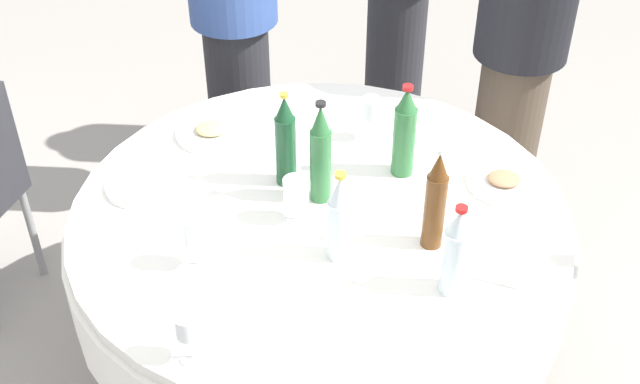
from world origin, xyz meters
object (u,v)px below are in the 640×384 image
at_px(bottle_green_far, 322,155).
at_px(person_right, 234,18).
at_px(wine_glass_front, 195,232).
at_px(wine_glass_near, 296,193).
at_px(bottle_dark_green_outer, 286,142).
at_px(plate_south, 143,185).
at_px(bottle_green_right, 405,133).
at_px(plate_rear, 211,132).
at_px(bottle_brown_front, 435,202).
at_px(bottle_clear_north, 340,219).
at_px(person_outer, 519,59).
at_px(plate_inner, 504,182).
at_px(bottle_clear_west, 456,252).
at_px(wine_glass_far, 371,110).
at_px(wine_glass_north, 188,328).
at_px(dining_table, 320,244).

distance_m(bottle_green_far, person_right, 1.02).
bearing_deg(wine_glass_front, wine_glass_near, 39.27).
relative_size(bottle_dark_green_outer, plate_south, 1.37).
distance_m(bottle_green_right, plate_rear, 0.67).
distance_m(bottle_brown_front, wine_glass_near, 0.40).
bearing_deg(wine_glass_front, bottle_clear_north, 8.21).
bearing_deg(person_right, person_outer, -30.89).
height_order(wine_glass_front, person_right, person_right).
distance_m(bottle_green_far, wine_glass_near, 0.14).
bearing_deg(plate_rear, plate_inner, -14.50).
height_order(bottle_green_right, plate_rear, bottle_green_right).
height_order(bottle_clear_west, person_right, person_right).
xyz_separation_m(wine_glass_far, plate_rear, (-0.53, -0.00, -0.10)).
bearing_deg(wine_glass_near, bottle_green_right, 38.39).
distance_m(bottle_clear_west, bottle_green_far, 0.52).
distance_m(bottle_green_right, bottle_brown_front, 0.35).
bearing_deg(bottle_green_far, bottle_clear_west, -46.85).
relative_size(bottle_clear_north, plate_rear, 1.17).
relative_size(wine_glass_north, plate_inner, 0.62).
relative_size(wine_glass_north, wine_glass_far, 0.94).
bearing_deg(bottle_green_right, person_outer, 53.67).
height_order(bottle_dark_green_outer, plate_south, bottle_dark_green_outer).
bearing_deg(bottle_brown_front, bottle_dark_green_outer, 146.83).
bearing_deg(plate_south, wine_glass_north, -68.53).
bearing_deg(wine_glass_front, wine_glass_north, -83.65).
height_order(bottle_clear_west, bottle_green_right, bottle_green_right).
relative_size(wine_glass_far, plate_south, 0.67).
bearing_deg(person_right, wine_glass_far, -70.24).
xyz_separation_m(bottle_clear_north, bottle_green_far, (-0.06, 0.26, 0.03)).
distance_m(wine_glass_front, wine_glass_far, 0.80).
xyz_separation_m(bottle_brown_front, wine_glass_near, (-0.38, 0.09, -0.05)).
height_order(bottle_green_right, bottle_green_far, bottle_green_far).
height_order(bottle_clear_north, plate_inner, bottle_clear_north).
xyz_separation_m(wine_glass_far, plate_south, (-0.70, -0.30, -0.10)).
relative_size(bottle_green_right, bottle_green_far, 0.93).
distance_m(plate_inner, plate_rear, 0.97).
bearing_deg(wine_glass_front, person_right, 92.48).
bearing_deg(plate_rear, bottle_brown_front, -37.05).
bearing_deg(bottle_brown_front, wine_glass_near, 166.62).
bearing_deg(plate_inner, wine_glass_near, -162.97).
xyz_separation_m(bottle_green_far, plate_rear, (-0.38, 0.33, -0.14)).
bearing_deg(bottle_clear_west, bottle_green_far, 133.15).
distance_m(bottle_green_far, wine_glass_north, 0.70).
bearing_deg(person_right, bottle_brown_front, -79.54).
bearing_deg(dining_table, bottle_green_right, 36.85).
bearing_deg(bottle_brown_front, plate_south, 165.18).
relative_size(bottle_green_far, wine_glass_far, 2.19).
xyz_separation_m(dining_table, bottle_green_right, (0.25, 0.19, 0.29)).
relative_size(bottle_dark_green_outer, wine_glass_north, 2.19).
distance_m(plate_rear, person_right, 0.63).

